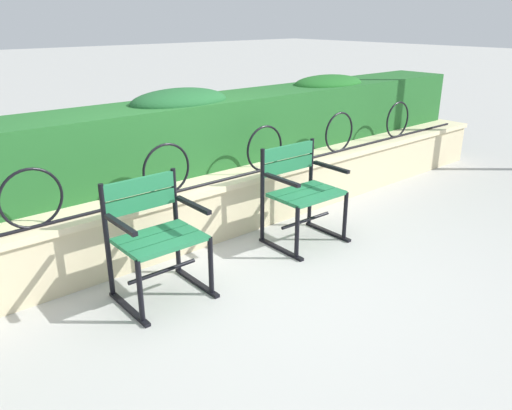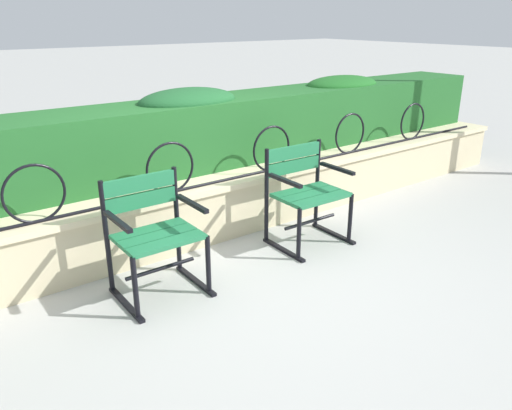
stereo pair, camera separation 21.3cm
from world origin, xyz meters
The scene contains 6 objects.
ground_plane centered at (0.00, 0.00, 0.00)m, with size 60.00×60.00×0.00m, color #ADADA8.
stone_wall centered at (0.00, 0.86, 0.26)m, with size 8.35×0.41×0.51m.
iron_arch_fence centered at (-0.26, 0.78, 0.69)m, with size 7.80×0.02×0.42m.
hedge_row centered at (0.00, 1.36, 0.84)m, with size 8.19×0.66×0.73m.
park_chair_left centered at (-0.72, 0.30, 0.45)m, with size 0.58×0.52×0.83m.
park_chair_right centered at (0.69, 0.30, 0.46)m, with size 0.62×0.53×0.83m.
Camera 1 is at (-2.23, -2.53, 1.84)m, focal length 35.30 mm.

